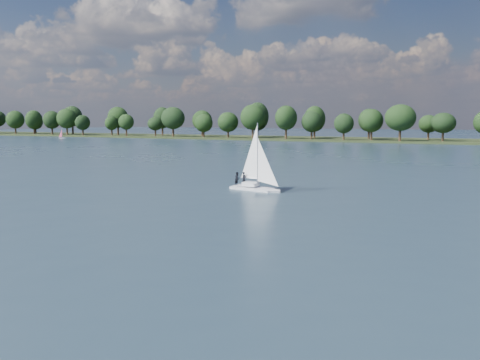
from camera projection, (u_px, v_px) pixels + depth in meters
name	position (u px, v px, depth m)	size (l,w,h in m)	color
ground	(398.00, 164.00, 111.57)	(700.00, 700.00, 0.00)	#233342
far_shore	(445.00, 142.00, 211.81)	(660.00, 40.00, 1.50)	black
sailboat	(253.00, 171.00, 70.11)	(7.31, 3.63, 9.27)	silver
dinghy_pink	(62.00, 136.00, 250.96)	(3.22, 2.15, 4.80)	silver
pontoon	(98.00, 137.00, 266.96)	(4.00, 2.00, 0.50)	#56585B
treeline	(431.00, 121.00, 209.25)	(562.78, 74.32, 18.14)	black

